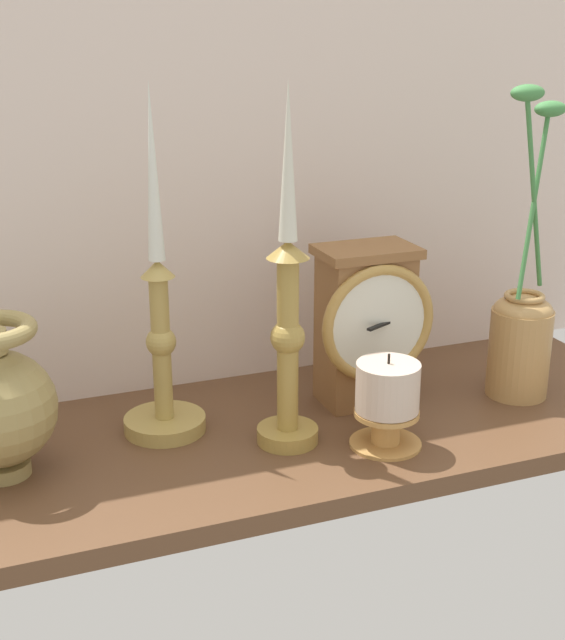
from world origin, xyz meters
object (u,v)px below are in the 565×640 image
at_px(candlestick_tall_center, 288,322).
at_px(brass_vase_jar, 521,330).
at_px(candlestick_tall_left, 161,344).
at_px(pillar_candle_front, 387,400).
at_px(mantel_clock, 367,324).

height_order(candlestick_tall_center, brass_vase_jar, candlestick_tall_center).
relative_size(candlestick_tall_left, candlestick_tall_center, 0.99).
distance_m(candlestick_tall_center, brass_vase_jar, 0.34).
bearing_deg(pillar_candle_front, candlestick_tall_center, 154.38).
bearing_deg(candlestick_tall_left, mantel_clock, -2.66).
bearing_deg(brass_vase_jar, candlestick_tall_center, -176.57).
bearing_deg(mantel_clock, candlestick_tall_left, 177.34).
distance_m(mantel_clock, candlestick_tall_left, 0.27).
relative_size(candlestick_tall_left, brass_vase_jar, 1.03).
bearing_deg(brass_vase_jar, candlestick_tall_left, 172.49).
distance_m(candlestick_tall_left, brass_vase_jar, 0.47).
xyz_separation_m(candlestick_tall_left, pillar_candle_front, (0.23, -0.13, -0.06)).
bearing_deg(candlestick_tall_center, brass_vase_jar, 3.43).
relative_size(brass_vase_jar, pillar_candle_front, 3.51).
bearing_deg(candlestick_tall_center, candlestick_tall_left, 147.69).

